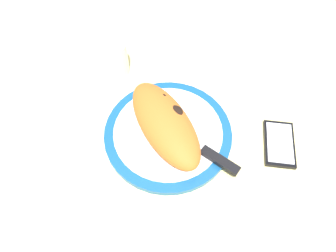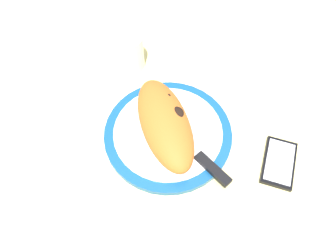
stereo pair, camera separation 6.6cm
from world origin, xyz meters
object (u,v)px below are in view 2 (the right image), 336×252
plate (168,133)px  fork (141,145)px  calzone (165,125)px  water_glass (129,54)px  smartphone (279,163)px  knife (200,158)px

plate → fork: bearing=-66.2°
calzone → water_glass: 23.17cm
fork → water_glass: 24.79cm
calzone → smartphone: bearing=66.3°
plate → calzone: 4.28cm
calzone → water_glass: size_ratio=2.68×
fork → smartphone: 29.03cm
fork → smartphone: fork is taller
smartphone → water_glass: 43.18cm
plate → water_glass: water_glass is taller
knife → water_glass: 32.01cm
water_glass → knife: bearing=22.3°
smartphone → water_glass: bearing=-138.6°
smartphone → knife: bearing=-99.4°
water_glass → smartphone: bearing=41.4°
calzone → knife: size_ratio=1.25×
fork → knife: (4.87, 11.66, 0.28)cm
plate → fork: size_ratio=1.84×
calzone → fork: calzone is taller
water_glass → calzone: bearing=14.8°
plate → knife: bearing=36.5°
fork → knife: size_ratio=0.76×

